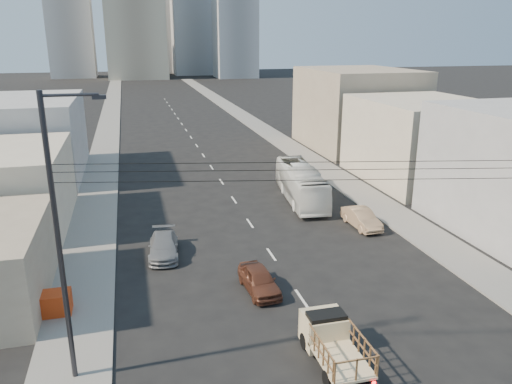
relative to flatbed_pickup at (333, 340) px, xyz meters
name	(u,v)px	position (x,y,z in m)	size (l,w,h in m)	color
sidewalk_left	(109,124)	(-11.21, 67.63, -1.03)	(3.50, 180.00, 0.12)	gray
sidewalk_right	(248,119)	(12.29, 67.63, -1.03)	(3.50, 180.00, 0.12)	gray
lane_dashes	(194,141)	(0.54, 50.63, -1.09)	(0.15, 104.00, 0.01)	silver
flatbed_pickup	(333,340)	(0.00, 0.00, 0.00)	(1.95, 4.41, 1.90)	beige
city_bus	(301,184)	(6.25, 22.15, 0.43)	(2.55, 10.92, 3.04)	white
sedan_brown	(259,280)	(-1.51, 7.03, -0.41)	(1.62, 4.03, 1.37)	#592D1F
sedan_tan	(361,218)	(8.53, 14.80, -0.40)	(1.48, 4.24, 1.40)	tan
sedan_grey	(164,246)	(-6.37, 13.24, -0.42)	(1.88, 4.62, 1.34)	gray
streetlamp_left	(61,236)	(-10.86, 1.63, 5.34)	(2.36, 0.25, 12.00)	#2D2D33
overhead_wires	(365,170)	(0.54, -0.87, 7.87)	(23.01, 5.02, 0.72)	black
crate_stack	(53,303)	(-12.46, 7.16, -0.40)	(1.80, 1.20, 1.14)	#BA3711
bldg_right_mid	(421,140)	(20.04, 25.63, 2.91)	(11.00, 14.00, 8.00)	#C0B19B
bldg_right_far	(357,109)	(20.54, 41.63, 3.91)	(12.00, 16.00, 10.00)	gray
bldg_left_far	(18,138)	(-18.96, 36.63, 2.91)	(12.00, 16.00, 8.00)	#97979A
midrise_ne	(193,20)	(18.54, 182.63, 18.91)	(16.00, 16.00, 40.00)	gray
midrise_nw	(71,28)	(-25.46, 177.63, 15.91)	(15.00, 15.00, 34.00)	gray
midrise_back	(158,16)	(6.54, 197.63, 20.91)	(18.00, 18.00, 44.00)	#97979A
midrise_east	(235,37)	(30.54, 162.63, 12.91)	(14.00, 14.00, 28.00)	gray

